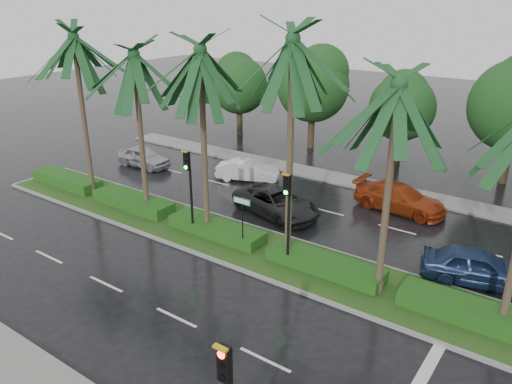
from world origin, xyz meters
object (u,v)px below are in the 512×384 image
Objects in this scene: car_silver at (144,157)px; car_blue at (478,266)px; car_red at (400,198)px; signal_median_left at (189,180)px; street_sign at (242,211)px; car_white at (247,170)px; car_darkgrey at (276,202)px.

car_blue reaches higher than car_silver.
car_blue is (5.32, -5.41, 0.02)m from car_red.
street_sign is at bearing 3.47° from signal_median_left.
car_red is at bearing 29.20° from car_blue.
car_darkgrey reaches higher than car_white.
car_white is (-5.60, 8.05, -1.47)m from street_sign.
car_silver is at bearing 68.22° from car_blue.
car_red is 7.59m from car_blue.
signal_median_left is 0.85× the size of car_red.
signal_median_left is at bearing 171.66° from car_darkgrey.
signal_median_left reaches higher than car_blue.
car_blue is at bearing -98.17° from car_silver.
street_sign is at bearing -167.52° from car_white.
car_silver is 7.79m from car_white.
car_red is 1.14× the size of car_blue.
car_white is 0.78× the size of car_red.
car_white is at bearing 99.70° from car_red.
car_blue is at bearing -129.06° from car_white.
car_white is 15.77m from car_blue.
car_white is at bearing 124.86° from street_sign.
street_sign is 0.65× the size of car_white.
street_sign is 9.91m from car_white.
street_sign is at bearing -116.56° from car_silver.
car_red is at bearing -82.38° from car_silver.
car_darkgrey is at bearing 69.16° from car_blue.
car_blue is at bearing -131.00° from car_red.
car_blue is at bearing -82.07° from car_darkgrey.
signal_median_left is 11.82m from car_red.
car_white is at bearing 58.03° from car_blue.
signal_median_left is 1.09× the size of car_white.
signal_median_left is at bearing 146.29° from car_red.
car_darkgrey is at bearing -99.00° from car_silver.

